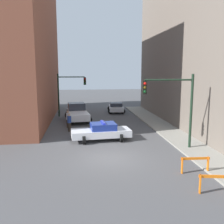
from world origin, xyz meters
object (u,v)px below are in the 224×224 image
at_px(white_truck, 77,113).
at_px(pedestrian_crossing, 69,122).
at_px(police_car, 101,131).
at_px(traffic_light_near, 176,100).
at_px(parked_car_near, 116,107).
at_px(barrier_mid, 195,162).
at_px(pedestrian_corner, 68,119).
at_px(barrier_front, 217,181).
at_px(traffic_light_far, 68,89).

bearing_deg(white_truck, pedestrian_crossing, -104.65).
relative_size(police_car, pedestrian_crossing, 2.92).
relative_size(traffic_light_near, parked_car_near, 1.17).
bearing_deg(barrier_mid, white_truck, 112.52).
relative_size(traffic_light_near, pedestrian_corner, 3.13).
height_order(pedestrian_corner, barrier_front, pedestrian_corner).
bearing_deg(barrier_front, white_truck, 109.51).
xyz_separation_m(traffic_light_near, police_car, (-4.89, 3.05, -2.81)).
xyz_separation_m(pedestrian_crossing, pedestrian_corner, (-0.20, 1.61, 0.00)).
distance_m(traffic_light_far, pedestrian_crossing, 8.36).
relative_size(parked_car_near, barrier_front, 2.81).
bearing_deg(white_truck, traffic_light_near, -66.14).
relative_size(police_car, barrier_mid, 3.03).
bearing_deg(police_car, parked_car_near, -17.95).
distance_m(police_car, pedestrian_crossing, 4.22).
bearing_deg(traffic_light_far, pedestrian_crossing, -86.66).
distance_m(white_truck, barrier_mid, 16.93).
height_order(police_car, barrier_mid, police_car).
bearing_deg(parked_car_near, traffic_light_far, -153.91).
bearing_deg(police_car, traffic_light_near, -126.88).
xyz_separation_m(traffic_light_far, barrier_mid, (7.64, -18.42, -2.78)).
xyz_separation_m(traffic_light_near, white_truck, (-6.88, 11.49, -2.62)).
height_order(traffic_light_far, police_car, traffic_light_far).
xyz_separation_m(police_car, barrier_mid, (4.50, -7.20, -0.11)).
height_order(traffic_light_far, pedestrian_crossing, traffic_light_far).
bearing_deg(parked_car_near, pedestrian_crossing, -114.08).
distance_m(parked_car_near, barrier_mid, 20.85).
xyz_separation_m(pedestrian_corner, barrier_front, (7.27, -14.42, -0.24)).
bearing_deg(barrier_mid, police_car, 122.01).
distance_m(traffic_light_near, pedestrian_crossing, 10.21).
distance_m(police_car, barrier_front, 10.51).
bearing_deg(pedestrian_crossing, traffic_light_near, -119.83).
bearing_deg(pedestrian_corner, parked_car_near, 49.55).
relative_size(traffic_light_near, police_car, 1.07).
relative_size(police_car, white_truck, 0.86).
height_order(traffic_light_near, pedestrian_crossing, traffic_light_near).
distance_m(traffic_light_far, police_car, 11.95).
xyz_separation_m(traffic_light_far, white_truck, (1.16, -2.78, -2.49)).
height_order(white_truck, pedestrian_corner, white_truck).
height_order(traffic_light_far, pedestrian_corner, traffic_light_far).
height_order(parked_car_near, barrier_mid, parked_car_near).
distance_m(police_car, white_truck, 8.67).
bearing_deg(traffic_light_far, traffic_light_near, -60.64).
relative_size(police_car, parked_car_near, 1.09).
relative_size(traffic_light_near, barrier_mid, 3.25).
height_order(pedestrian_crossing, barrier_front, pedestrian_crossing).
height_order(pedestrian_crossing, barrier_mid, pedestrian_crossing).
bearing_deg(police_car, pedestrian_crossing, 34.43).
distance_m(police_car, barrier_mid, 8.49).
xyz_separation_m(traffic_light_far, barrier_front, (7.53, -20.77, -2.78)).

